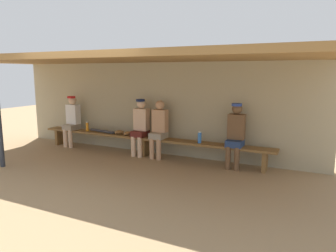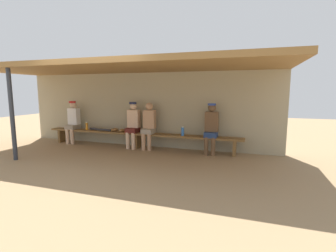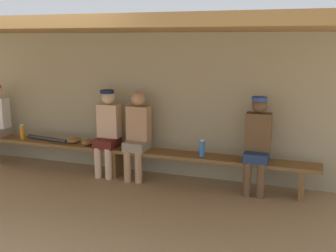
{
  "view_description": "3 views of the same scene",
  "coord_description": "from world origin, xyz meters",
  "px_view_note": "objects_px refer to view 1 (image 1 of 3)",
  "views": [
    {
      "loc": [
        3.69,
        -4.74,
        1.97
      ],
      "look_at": [
        0.83,
        1.06,
        0.86
      ],
      "focal_mm": 33.54,
      "sensor_mm": 36.0,
      "label": 1
    },
    {
      "loc": [
        3.12,
        -4.91,
        1.66
      ],
      "look_at": [
        1.02,
        1.3,
        0.73
      ],
      "focal_mm": 26.45,
      "sensor_mm": 36.0,
      "label": 2
    },
    {
      "loc": [
        2.75,
        -3.89,
        2.11
      ],
      "look_at": [
        0.97,
        1.2,
        0.94
      ],
      "focal_mm": 43.16,
      "sensor_mm": 36.0,
      "label": 3
    }
  ],
  "objects_px": {
    "player_rightmost": "(72,119)",
    "player_leftmost": "(159,127)",
    "water_bottle_orange": "(87,127)",
    "baseball_glove_tan": "(128,133)",
    "bench": "(146,140)",
    "water_bottle_blue": "(200,138)",
    "baseball_bat": "(102,131)",
    "baseball_glove_dark_brown": "(119,132)",
    "player_in_white": "(236,133)",
    "player_middle": "(140,124)"
  },
  "relations": [
    {
      "from": "water_bottle_orange",
      "to": "baseball_glove_tan",
      "type": "bearing_deg",
      "value": -0.01
    },
    {
      "from": "baseball_glove_tan",
      "to": "baseball_glove_dark_brown",
      "type": "bearing_deg",
      "value": -93.83
    },
    {
      "from": "player_in_white",
      "to": "water_bottle_blue",
      "type": "height_order",
      "value": "player_in_white"
    },
    {
      "from": "player_leftmost",
      "to": "water_bottle_blue",
      "type": "height_order",
      "value": "player_leftmost"
    },
    {
      "from": "player_rightmost",
      "to": "water_bottle_orange",
      "type": "bearing_deg",
      "value": -2.12
    },
    {
      "from": "water_bottle_orange",
      "to": "baseball_bat",
      "type": "height_order",
      "value": "water_bottle_orange"
    },
    {
      "from": "player_rightmost",
      "to": "player_leftmost",
      "type": "distance_m",
      "value": 2.63
    },
    {
      "from": "bench",
      "to": "player_middle",
      "type": "height_order",
      "value": "player_middle"
    },
    {
      "from": "baseball_glove_tan",
      "to": "player_in_white",
      "type": "bearing_deg",
      "value": 93.45
    },
    {
      "from": "player_rightmost",
      "to": "baseball_glove_tan",
      "type": "height_order",
      "value": "player_rightmost"
    },
    {
      "from": "player_rightmost",
      "to": "player_leftmost",
      "type": "bearing_deg",
      "value": -0.01
    },
    {
      "from": "bench",
      "to": "water_bottle_orange",
      "type": "height_order",
      "value": "water_bottle_orange"
    },
    {
      "from": "player_middle",
      "to": "baseball_glove_tan",
      "type": "height_order",
      "value": "player_middle"
    },
    {
      "from": "bench",
      "to": "baseball_bat",
      "type": "relative_size",
      "value": 7.28
    },
    {
      "from": "bench",
      "to": "player_rightmost",
      "type": "distance_m",
      "value": 2.31
    },
    {
      "from": "player_middle",
      "to": "water_bottle_orange",
      "type": "bearing_deg",
      "value": -179.3
    },
    {
      "from": "player_middle",
      "to": "player_rightmost",
      "type": "distance_m",
      "value": 2.13
    },
    {
      "from": "bench",
      "to": "player_leftmost",
      "type": "height_order",
      "value": "player_leftmost"
    },
    {
      "from": "player_leftmost",
      "to": "baseball_bat",
      "type": "xyz_separation_m",
      "value": [
        -1.63,
        -0.0,
        -0.24
      ]
    },
    {
      "from": "water_bottle_blue",
      "to": "baseball_glove_dark_brown",
      "type": "relative_size",
      "value": 1.04
    },
    {
      "from": "player_rightmost",
      "to": "water_bottle_blue",
      "type": "relative_size",
      "value": 5.37
    },
    {
      "from": "player_leftmost",
      "to": "water_bottle_orange",
      "type": "bearing_deg",
      "value": -179.48
    },
    {
      "from": "player_in_white",
      "to": "water_bottle_blue",
      "type": "relative_size",
      "value": 5.37
    },
    {
      "from": "player_in_white",
      "to": "baseball_bat",
      "type": "distance_m",
      "value": 3.42
    },
    {
      "from": "bench",
      "to": "baseball_glove_tan",
      "type": "relative_size",
      "value": 25.0
    },
    {
      "from": "baseball_glove_tan",
      "to": "water_bottle_blue",
      "type": "bearing_deg",
      "value": 92.07
    },
    {
      "from": "bench",
      "to": "baseball_glove_tan",
      "type": "distance_m",
      "value": 0.51
    },
    {
      "from": "player_leftmost",
      "to": "water_bottle_orange",
      "type": "relative_size",
      "value": 5.46
    },
    {
      "from": "water_bottle_blue",
      "to": "player_leftmost",
      "type": "bearing_deg",
      "value": 177.18
    },
    {
      "from": "player_rightmost",
      "to": "baseball_glove_dark_brown",
      "type": "bearing_deg",
      "value": 0.51
    },
    {
      "from": "baseball_bat",
      "to": "baseball_glove_dark_brown",
      "type": "bearing_deg",
      "value": 10.64
    },
    {
      "from": "baseball_glove_tan",
      "to": "baseball_glove_dark_brown",
      "type": "height_order",
      "value": "same"
    },
    {
      "from": "bench",
      "to": "baseball_bat",
      "type": "bearing_deg",
      "value": -180.0
    },
    {
      "from": "bench",
      "to": "baseball_glove_tan",
      "type": "height_order",
      "value": "baseball_glove_tan"
    },
    {
      "from": "player_middle",
      "to": "water_bottle_blue",
      "type": "xyz_separation_m",
      "value": [
        1.52,
        -0.05,
        -0.17
      ]
    },
    {
      "from": "water_bottle_orange",
      "to": "baseball_glove_tan",
      "type": "relative_size",
      "value": 1.02
    },
    {
      "from": "baseball_glove_tan",
      "to": "water_bottle_orange",
      "type": "bearing_deg",
      "value": -86.99
    },
    {
      "from": "bench",
      "to": "player_rightmost",
      "type": "relative_size",
      "value": 4.46
    },
    {
      "from": "player_rightmost",
      "to": "water_bottle_orange",
      "type": "xyz_separation_m",
      "value": [
        0.53,
        -0.02,
        -0.17
      ]
    },
    {
      "from": "bench",
      "to": "player_leftmost",
      "type": "bearing_deg",
      "value": 0.5
    },
    {
      "from": "player_leftmost",
      "to": "baseball_bat",
      "type": "bearing_deg",
      "value": -179.89
    },
    {
      "from": "player_in_white",
      "to": "water_bottle_orange",
      "type": "xyz_separation_m",
      "value": [
        -3.89,
        -0.02,
        -0.17
      ]
    },
    {
      "from": "bench",
      "to": "water_bottle_orange",
      "type": "relative_size",
      "value": 24.56
    },
    {
      "from": "player_rightmost",
      "to": "water_bottle_orange",
      "type": "distance_m",
      "value": 0.56
    },
    {
      "from": "baseball_bat",
      "to": "player_rightmost",
      "type": "bearing_deg",
      "value": -171.51
    },
    {
      "from": "bench",
      "to": "player_middle",
      "type": "distance_m",
      "value": 0.39
    },
    {
      "from": "water_bottle_blue",
      "to": "water_bottle_orange",
      "type": "distance_m",
      "value": 3.12
    },
    {
      "from": "player_leftmost",
      "to": "baseball_glove_tan",
      "type": "xyz_separation_m",
      "value": [
        -0.85,
        -0.02,
        -0.22
      ]
    },
    {
      "from": "water_bottle_blue",
      "to": "water_bottle_orange",
      "type": "bearing_deg",
      "value": 179.43
    },
    {
      "from": "player_in_white",
      "to": "player_leftmost",
      "type": "relative_size",
      "value": 1.01
    }
  ]
}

